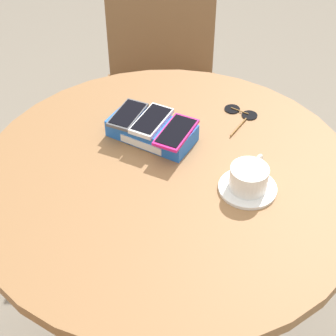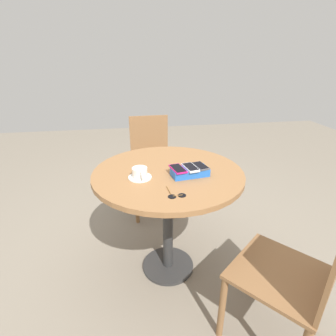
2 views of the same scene
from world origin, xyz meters
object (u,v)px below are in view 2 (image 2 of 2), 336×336
(coffee_cup, at_px, (140,172))
(chair_far_side, at_px, (151,165))
(phone_gray, at_px, (200,166))
(round_table, at_px, (168,188))
(saucer, at_px, (140,177))
(sunglasses, at_px, (176,195))
(phone_box, at_px, (190,172))
(phone_magenta, at_px, (178,169))
(chair_near_window, at_px, (298,275))
(phone_white, at_px, (190,167))

(coffee_cup, height_order, chair_far_side, chair_far_side)
(chair_far_side, bearing_deg, phone_gray, 103.40)
(round_table, relative_size, coffee_cup, 7.67)
(saucer, height_order, sunglasses, saucer)
(chair_far_side, bearing_deg, round_table, 92.03)
(phone_box, height_order, phone_magenta, phone_magenta)
(coffee_cup, bearing_deg, round_table, -156.87)
(sunglasses, bearing_deg, chair_far_side, -88.90)
(chair_near_window, height_order, chair_far_side, same)
(chair_near_window, relative_size, chair_far_side, 1.00)
(phone_white, height_order, sunglasses, phone_white)
(phone_gray, bearing_deg, chair_far_side, -76.60)
(phone_magenta, distance_m, sunglasses, 0.23)
(round_table, height_order, saucer, saucer)
(phone_magenta, height_order, coffee_cup, coffee_cup)
(phone_magenta, bearing_deg, chair_near_window, 131.45)
(phone_box, xyz_separation_m, phone_magenta, (0.07, 0.01, 0.03))
(round_table, relative_size, chair_far_side, 1.02)
(saucer, distance_m, sunglasses, 0.29)
(saucer, bearing_deg, chair_far_side, -99.29)
(phone_box, distance_m, saucer, 0.30)
(saucer, distance_m, chair_near_window, 0.95)
(coffee_cup, xyz_separation_m, chair_near_window, (-0.70, 0.56, -0.34))
(round_table, relative_size, saucer, 6.84)
(phone_magenta, relative_size, chair_far_side, 0.16)
(chair_near_window, bearing_deg, coffee_cup, -38.49)
(phone_magenta, bearing_deg, sunglasses, 76.85)
(round_table, bearing_deg, phone_gray, 159.26)
(sunglasses, distance_m, chair_near_window, 0.69)
(phone_gray, xyz_separation_m, coffee_cup, (0.36, 0.01, -0.01))
(phone_gray, relative_size, phone_magenta, 0.91)
(phone_box, bearing_deg, coffee_cup, -1.62)
(phone_white, bearing_deg, saucer, -2.60)
(phone_gray, height_order, saucer, phone_gray)
(phone_magenta, distance_m, saucer, 0.23)
(chair_near_window, bearing_deg, phone_gray, -58.93)
(chair_near_window, xyz_separation_m, chair_far_side, (0.56, -1.47, -0.00))
(phone_box, xyz_separation_m, sunglasses, (0.13, 0.23, -0.02))
(phone_gray, xyz_separation_m, chair_near_window, (-0.34, 0.56, -0.35))
(saucer, bearing_deg, phone_box, 177.83)
(phone_gray, bearing_deg, sunglasses, 51.19)
(round_table, height_order, phone_white, phone_white)
(coffee_cup, distance_m, sunglasses, 0.29)
(phone_box, relative_size, saucer, 1.68)
(phone_box, distance_m, chair_far_side, 0.98)
(chair_near_window, bearing_deg, sunglasses, -31.30)
(phone_white, distance_m, chair_near_window, 0.77)
(round_table, bearing_deg, saucer, 22.29)
(coffee_cup, height_order, sunglasses, coffee_cup)
(phone_white, distance_m, chair_far_side, 1.00)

